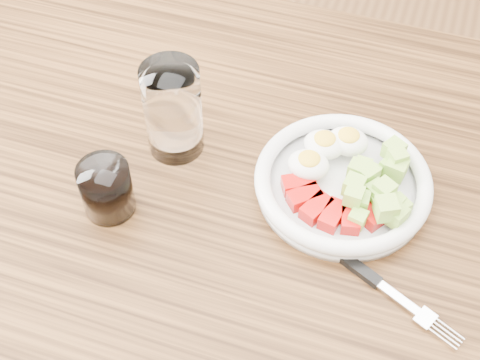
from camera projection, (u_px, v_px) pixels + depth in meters
name	position (u px, v px, depth m)	size (l,w,h in m)	color
dining_table	(244.00, 241.00, 0.99)	(1.50, 0.90, 0.77)	brown
bowl	(344.00, 181.00, 0.91)	(0.24, 0.24, 0.06)	white
fork	(364.00, 273.00, 0.84)	(0.21, 0.11, 0.01)	black
water_glass	(173.00, 110.00, 0.92)	(0.08, 0.08, 0.14)	white
coffee_glass	(107.00, 189.00, 0.88)	(0.07, 0.07, 0.08)	white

